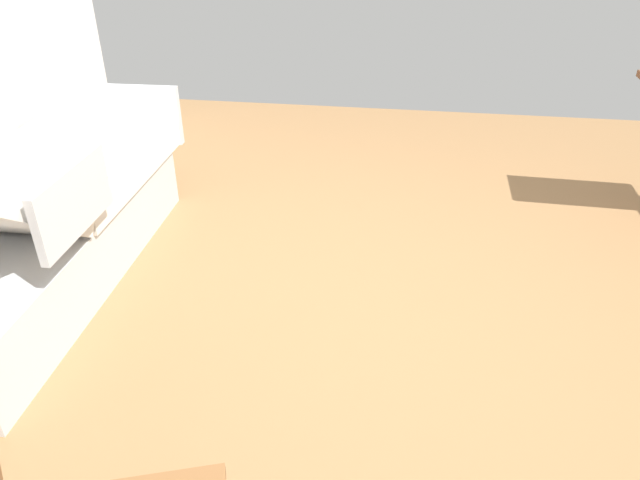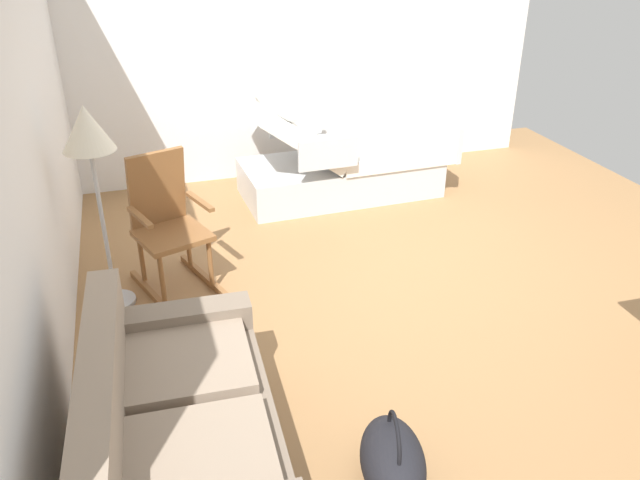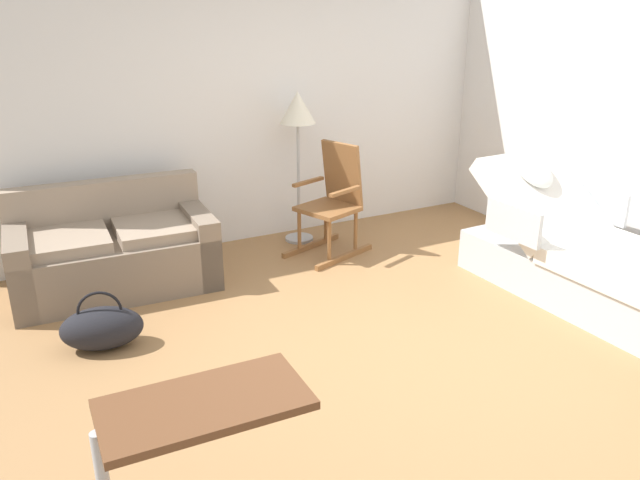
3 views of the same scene
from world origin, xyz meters
name	(u,v)px [view 1 (image 1 of 3)]	position (x,y,z in m)	size (l,w,h in m)	color
ground_plane	(387,324)	(0.00, 0.00, 0.00)	(6.37, 6.37, 0.00)	#9E7247
hospital_bed	(20,225)	(1.80, -0.10, 0.31)	(1.06, 2.09, 1.15)	silver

